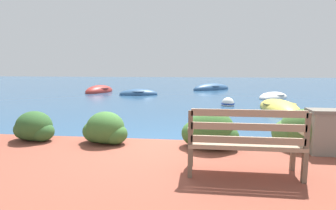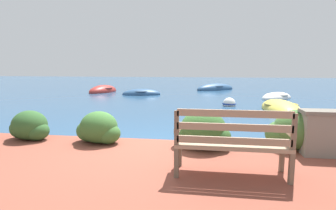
% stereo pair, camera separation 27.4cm
% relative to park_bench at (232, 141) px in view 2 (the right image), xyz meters
% --- Properties ---
extents(ground_plane, '(80.00, 80.00, 0.00)m').
position_rel_park_bench_xyz_m(ground_plane, '(-1.36, 1.63, -0.70)').
color(ground_plane, navy).
extents(park_bench, '(1.51, 0.48, 0.93)m').
position_rel_park_bench_xyz_m(park_bench, '(0.00, 0.00, 0.00)').
color(park_bench, brown).
rests_on(park_bench, patio_terrace).
extents(hedge_clump_far_left, '(0.87, 0.63, 0.59)m').
position_rel_park_bench_xyz_m(hedge_clump_far_left, '(-3.87, 1.25, -0.23)').
color(hedge_clump_far_left, '#2D5628').
rests_on(hedge_clump_far_left, patio_terrace).
extents(hedge_clump_left, '(0.91, 0.65, 0.62)m').
position_rel_park_bench_xyz_m(hedge_clump_left, '(-2.40, 1.24, -0.22)').
color(hedge_clump_left, '#38662D').
rests_on(hedge_clump_left, patio_terrace).
extents(hedge_clump_centre, '(1.03, 0.74, 0.70)m').
position_rel_park_bench_xyz_m(hedge_clump_centre, '(-0.41, 1.18, -0.18)').
color(hedge_clump_centre, '#38662D').
rests_on(hedge_clump_centre, patio_terrace).
extents(hedge_clump_right, '(1.05, 0.76, 0.71)m').
position_rel_park_bench_xyz_m(hedge_clump_right, '(1.26, 1.37, -0.18)').
color(hedge_clump_right, '#426B33').
rests_on(hedge_clump_right, patio_terrace).
extents(rowboat_nearest, '(1.36, 3.11, 0.72)m').
position_rel_park_bench_xyz_m(rowboat_nearest, '(2.52, 7.11, -0.64)').
color(rowboat_nearest, '#DBC64C').
rests_on(rowboat_nearest, ground_plane).
extents(rowboat_mid, '(2.30, 2.36, 0.61)m').
position_rel_park_bench_xyz_m(rowboat_mid, '(3.39, 11.23, -0.65)').
color(rowboat_mid, silver).
rests_on(rowboat_mid, ground_plane).
extents(rowboat_far, '(2.50, 1.51, 0.63)m').
position_rel_park_bench_xyz_m(rowboat_far, '(-4.30, 12.15, -0.65)').
color(rowboat_far, '#2D517A').
rests_on(rowboat_far, ground_plane).
extents(rowboat_outer, '(1.83, 2.74, 0.84)m').
position_rel_park_bench_xyz_m(rowboat_outer, '(-7.30, 13.45, -0.63)').
color(rowboat_outer, '#9E2D28').
rests_on(rowboat_outer, ground_plane).
extents(rowboat_distant, '(3.31, 2.96, 0.83)m').
position_rel_park_bench_xyz_m(rowboat_distant, '(0.31, 16.42, -0.63)').
color(rowboat_distant, '#2D517A').
rests_on(rowboat_distant, ground_plane).
extents(mooring_buoy, '(0.60, 0.60, 0.54)m').
position_rel_park_bench_xyz_m(mooring_buoy, '(0.65, 8.13, -0.61)').
color(mooring_buoy, white).
rests_on(mooring_buoy, ground_plane).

